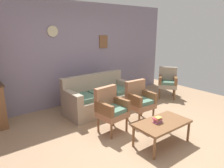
{
  "coord_description": "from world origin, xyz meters",
  "views": [
    {
      "loc": [
        -2.53,
        -2.34,
        1.99
      ],
      "look_at": [
        0.04,
        1.05,
        0.85
      ],
      "focal_mm": 32.69,
      "sensor_mm": 36.0,
      "label": 1
    }
  ],
  "objects_px": {
    "coffee_table": "(162,124)",
    "book_stack_on_table": "(158,120)",
    "wingback_chair_by_fireplace": "(167,81)",
    "floral_couch": "(100,98)",
    "armchair_near_cabinet": "(139,99)",
    "armchair_by_doorway": "(111,108)"
  },
  "relations": [
    {
      "from": "floral_couch",
      "to": "coffee_table",
      "type": "height_order",
      "value": "floral_couch"
    },
    {
      "from": "armchair_near_cabinet",
      "to": "coffee_table",
      "type": "xyz_separation_m",
      "value": [
        -0.37,
        -0.95,
        -0.12
      ]
    },
    {
      "from": "floral_couch",
      "to": "wingback_chair_by_fireplace",
      "type": "bearing_deg",
      "value": -8.88
    },
    {
      "from": "floral_couch",
      "to": "armchair_near_cabinet",
      "type": "relative_size",
      "value": 1.98
    },
    {
      "from": "armchair_near_cabinet",
      "to": "book_stack_on_table",
      "type": "distance_m",
      "value": 1.01
    },
    {
      "from": "armchair_by_doorway",
      "to": "book_stack_on_table",
      "type": "bearing_deg",
      "value": -68.12
    },
    {
      "from": "coffee_table",
      "to": "book_stack_on_table",
      "type": "height_order",
      "value": "book_stack_on_table"
    },
    {
      "from": "coffee_table",
      "to": "book_stack_on_table",
      "type": "bearing_deg",
      "value": 152.77
    },
    {
      "from": "floral_couch",
      "to": "armchair_near_cabinet",
      "type": "xyz_separation_m",
      "value": [
        0.39,
        -1.01,
        0.17
      ]
    },
    {
      "from": "wingback_chair_by_fireplace",
      "to": "floral_couch",
      "type": "bearing_deg",
      "value": 171.12
    },
    {
      "from": "floral_couch",
      "to": "coffee_table",
      "type": "xyz_separation_m",
      "value": [
        0.01,
        -1.96,
        0.05
      ]
    },
    {
      "from": "wingback_chair_by_fireplace",
      "to": "book_stack_on_table",
      "type": "relative_size",
      "value": 5.72
    },
    {
      "from": "floral_couch",
      "to": "coffee_table",
      "type": "bearing_deg",
      "value": -89.57
    },
    {
      "from": "armchair_near_cabinet",
      "to": "coffee_table",
      "type": "height_order",
      "value": "armchair_near_cabinet"
    },
    {
      "from": "armchair_by_doorway",
      "to": "wingback_chair_by_fireplace",
      "type": "xyz_separation_m",
      "value": [
        2.63,
        0.69,
        0.0
      ]
    },
    {
      "from": "wingback_chair_by_fireplace",
      "to": "armchair_by_doorway",
      "type": "bearing_deg",
      "value": -165.4
    },
    {
      "from": "floral_couch",
      "to": "book_stack_on_table",
      "type": "distance_m",
      "value": 1.93
    },
    {
      "from": "floral_couch",
      "to": "book_stack_on_table",
      "type": "relative_size",
      "value": 11.33
    },
    {
      "from": "coffee_table",
      "to": "book_stack_on_table",
      "type": "distance_m",
      "value": 0.13
    },
    {
      "from": "armchair_by_doorway",
      "to": "book_stack_on_table",
      "type": "xyz_separation_m",
      "value": [
        0.36,
        -0.89,
        -0.03
      ]
    },
    {
      "from": "wingback_chair_by_fireplace",
      "to": "coffee_table",
      "type": "bearing_deg",
      "value": -143.69
    },
    {
      "from": "wingback_chair_by_fireplace",
      "to": "book_stack_on_table",
      "type": "height_order",
      "value": "wingback_chair_by_fireplace"
    }
  ]
}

